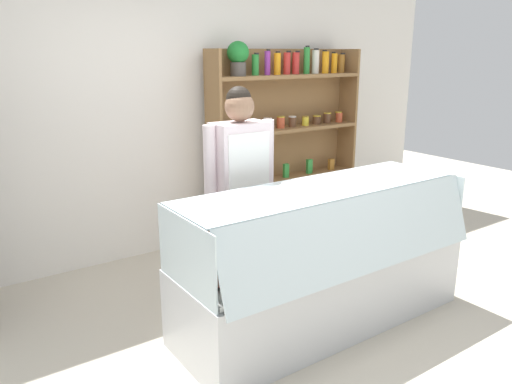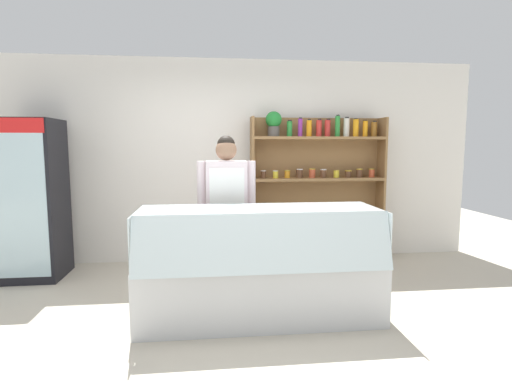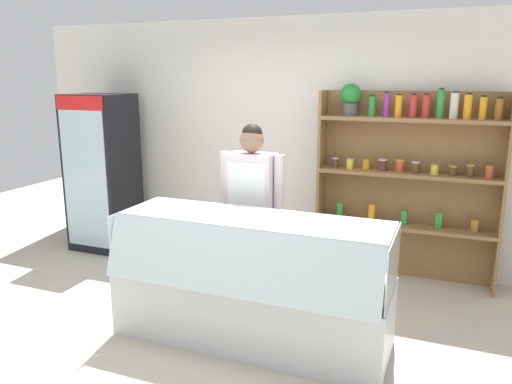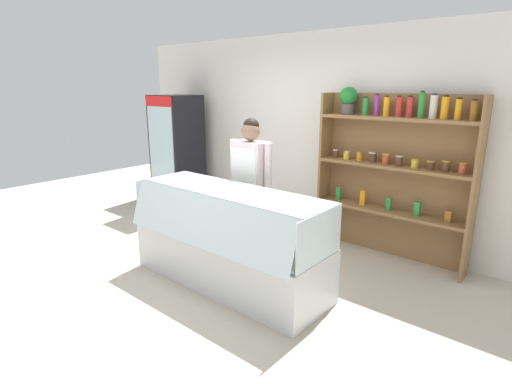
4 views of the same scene
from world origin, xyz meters
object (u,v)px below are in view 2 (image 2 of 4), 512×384
Objects in this scene: shelving_unit at (315,178)px; shop_clerk at (227,201)px; drinks_fridge at (30,200)px; deli_display_case at (259,284)px.

shelving_unit is 1.20× the size of shop_clerk.
deli_display_case is (2.52, -1.41, -0.62)m from drinks_fridge.
shop_clerk is at bearing -18.51° from drinks_fridge.
deli_display_case is at bearing -119.00° from shelving_unit.
drinks_fridge is 1.12× the size of shop_clerk.
shelving_unit is 0.93× the size of deli_display_case.
drinks_fridge is 2.39m from shop_clerk.
shop_clerk reaches higher than deli_display_case.
drinks_fridge is 3.51m from shelving_unit.
drinks_fridge is at bearing -174.65° from shelving_unit.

